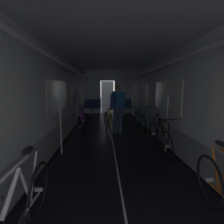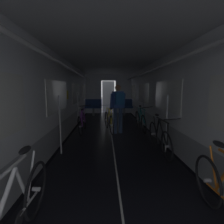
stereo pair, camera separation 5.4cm
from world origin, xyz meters
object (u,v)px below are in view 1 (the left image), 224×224
bicycle_black (160,137)px  bicycle_white (19,216)px  bench_seat_far_right (123,106)px  bench_seat_far_left (93,106)px  bicycle_yellow_in_aisle (109,121)px  person_cyclist_aisle (118,104)px  bicycle_purple (82,122)px  bicycle_teal (140,120)px

bicycle_black → bicycle_white: 3.29m
bench_seat_far_right → bicycle_black: bench_seat_far_right is taller
bench_seat_far_left → bench_seat_far_right: bearing=0.0°
bench_seat_far_left → bicycle_yellow_in_aisle: bench_seat_far_left is taller
bench_seat_far_right → person_cyclist_aisle: size_ratio=0.58×
bicycle_black → bench_seat_far_left: bearing=108.4°
bicycle_yellow_in_aisle → bicycle_purple: bearing=-172.4°
bench_seat_far_left → bench_seat_far_right: (1.80, 0.00, 0.00)m
bench_seat_far_left → bicycle_teal: 4.23m
bench_seat_far_left → bicycle_purple: 3.99m
person_cyclist_aisle → bicycle_purple: bearing=173.5°
bicycle_purple → bicycle_teal: (2.14, 0.28, 0.00)m
bench_seat_far_left → bicycle_teal: same height
bicycle_purple → bicycle_white: 4.52m
bench_seat_far_left → person_cyclist_aisle: 4.31m
bench_seat_far_right → bicycle_teal: (0.22, -3.71, -0.19)m
bench_seat_far_right → bench_seat_far_left: bearing=180.0°
bicycle_white → person_cyclist_aisle: person_cyclist_aisle is taller
bicycle_purple → person_cyclist_aisle: 1.42m
bicycle_teal → bicycle_white: bearing=-114.2°
bench_seat_far_left → bicycle_yellow_in_aisle: bearing=-77.9°
person_cyclist_aisle → bicycle_black: bearing=-65.4°
bench_seat_far_right → bicycle_purple: (-1.92, -3.99, -0.19)m
bench_seat_far_right → bicycle_teal: same height
bicycle_black → bicycle_yellow_in_aisle: (-1.17, 2.15, 0.00)m
bench_seat_far_right → bicycle_white: bearing=-102.9°
bicycle_white → person_cyclist_aisle: size_ratio=1.00×
bicycle_white → person_cyclist_aisle: bearing=73.7°
bench_seat_far_right → person_cyclist_aisle: 4.21m
bench_seat_far_left → bicycle_black: size_ratio=0.58×
bench_seat_far_left → bicycle_white: size_ratio=0.58×
bench_seat_far_left → bicycle_white: bench_seat_far_left is taller
bench_seat_far_right → bicycle_purple: bearing=-115.8°
bench_seat_far_right → bicycle_teal: size_ratio=0.58×
bench_seat_far_left → bicycle_purple: (-0.12, -3.99, -0.19)m
bicycle_purple → person_cyclist_aisle: bearing=-6.5°
person_cyclist_aisle → bench_seat_far_right: bearing=80.9°
bicycle_black → bicycle_teal: bearing=89.6°
bench_seat_far_right → person_cyclist_aisle: (-0.66, -4.13, 0.45)m
bicycle_black → bench_seat_far_right: bearing=91.9°
bicycle_purple → bicycle_teal: 2.16m
bench_seat_far_left → person_cyclist_aisle: person_cyclist_aisle is taller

